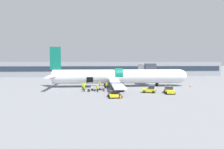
% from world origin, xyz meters
% --- Properties ---
extents(ground_plane, '(500.00, 500.00, 0.00)m').
position_xyz_m(ground_plane, '(0.00, 0.00, 0.00)').
color(ground_plane, slate).
extents(terminal_strip, '(109.92, 10.06, 6.90)m').
position_xyz_m(terminal_strip, '(0.00, 42.64, 3.45)').
color(terminal_strip, gray).
rests_on(terminal_strip, ground_plane).
extents(jet_bridge_stub, '(3.19, 11.41, 6.39)m').
position_xyz_m(jet_bridge_stub, '(10.61, 11.86, 4.87)').
color(jet_bridge_stub, '#4C4C51').
rests_on(jet_bridge_stub, ground_plane).
extents(airplane, '(39.57, 31.93, 10.91)m').
position_xyz_m(airplane, '(0.38, 5.24, 2.77)').
color(airplane, silver).
rests_on(airplane, ground_plane).
extents(baggage_tug_lead, '(2.26, 2.84, 1.31)m').
position_xyz_m(baggage_tug_lead, '(-1.85, -9.50, 0.58)').
color(baggage_tug_lead, yellow).
rests_on(baggage_tug_lead, ground_plane).
extents(baggage_tug_mid, '(3.23, 2.31, 1.62)m').
position_xyz_m(baggage_tug_mid, '(6.65, -5.01, 0.69)').
color(baggage_tug_mid, yellow).
rests_on(baggage_tug_mid, ground_plane).
extents(baggage_tug_rear, '(2.49, 3.46, 1.52)m').
position_xyz_m(baggage_tug_rear, '(10.65, -6.31, 0.67)').
color(baggage_tug_rear, yellow).
rests_on(baggage_tug_rear, ground_plane).
extents(baggage_cart_loading, '(3.81, 2.52, 1.09)m').
position_xyz_m(baggage_cart_loading, '(-4.93, -0.60, 0.57)').
color(baggage_cart_loading, '#999BA0').
rests_on(baggage_cart_loading, ground_plane).
extents(ground_crew_loader_a, '(0.59, 0.53, 1.75)m').
position_xyz_m(ground_crew_loader_a, '(-4.91, -3.29, 0.92)').
color(ground_crew_loader_a, '#1E2338').
rests_on(ground_crew_loader_a, ground_plane).
extents(ground_crew_loader_b, '(0.43, 0.58, 1.65)m').
position_xyz_m(ground_crew_loader_b, '(-7.98, -2.76, 0.87)').
color(ground_crew_loader_b, '#1E2338').
rests_on(ground_crew_loader_b, ground_plane).
extents(ground_crew_driver, '(0.57, 0.47, 1.64)m').
position_xyz_m(ground_crew_driver, '(-2.70, 2.00, 0.86)').
color(ground_crew_driver, '#2D2D33').
rests_on(ground_crew_driver, ground_plane).
extents(ground_crew_supervisor, '(0.57, 0.56, 1.78)m').
position_xyz_m(ground_crew_supervisor, '(-8.20, 2.34, 0.93)').
color(ground_crew_supervisor, '#2D2D33').
rests_on(ground_crew_supervisor, ground_plane).
extents(ground_crew_helper, '(0.56, 0.57, 1.77)m').
position_xyz_m(ground_crew_helper, '(-4.35, 2.13, 0.93)').
color(ground_crew_helper, '#2D2D33').
rests_on(ground_crew_helper, ground_plane).
extents(ground_crew_marshal, '(0.56, 0.62, 1.82)m').
position_xyz_m(ground_crew_marshal, '(-8.49, -0.48, 0.96)').
color(ground_crew_marshal, '#2D2D33').
rests_on(ground_crew_marshal, ground_plane).
extents(suitcase_on_tarmac_upright, '(0.37, 0.18, 0.64)m').
position_xyz_m(suitcase_on_tarmac_upright, '(-3.50, -2.77, 0.27)').
color(suitcase_on_tarmac_upright, '#721951').
rests_on(suitcase_on_tarmac_upright, ground_plane).
extents(suitcase_on_tarmac_spare, '(0.54, 0.35, 0.67)m').
position_xyz_m(suitcase_on_tarmac_spare, '(-6.97, -2.87, 0.28)').
color(suitcase_on_tarmac_spare, black).
rests_on(suitcase_on_tarmac_spare, ground_plane).
extents(safety_cone_nose, '(0.54, 0.54, 0.56)m').
position_xyz_m(safety_cone_nose, '(20.76, 3.49, 0.26)').
color(safety_cone_nose, black).
rests_on(safety_cone_nose, ground_plane).
extents(safety_cone_engine_left, '(0.65, 0.65, 0.78)m').
position_xyz_m(safety_cone_engine_left, '(-0.62, -10.72, 0.37)').
color(safety_cone_engine_left, black).
rests_on(safety_cone_engine_left, ground_plane).
extents(safety_cone_wingtip, '(0.51, 0.51, 0.67)m').
position_xyz_m(safety_cone_wingtip, '(1.24, -3.01, 0.31)').
color(safety_cone_wingtip, black).
rests_on(safety_cone_wingtip, ground_plane).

